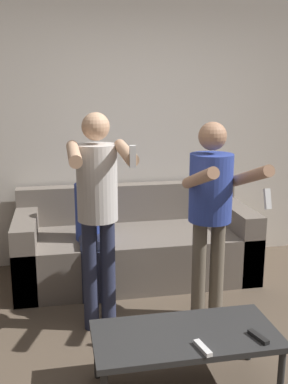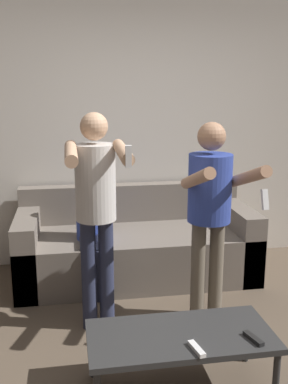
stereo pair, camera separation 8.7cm
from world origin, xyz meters
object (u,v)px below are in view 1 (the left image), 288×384
object	(u,v)px
person_standing_left	(98,200)
coffee_table	(186,338)
couch	(135,247)
remote_near	(203,348)
person_standing_right	(211,201)
remote_far	(258,337)
person_seated	(92,221)

from	to	relation	value
person_standing_left	coffee_table	xyz separation A→B (m)	(0.42, -0.79, -0.66)
couch	remote_near	size ratio (longest dim) A/B	14.15
couch	person_standing_right	xyz separation A→B (m)	(0.42, -0.92, 0.67)
remote_near	person_standing_right	bearing A→B (deg)	69.19
coffee_table	remote_far	size ratio (longest dim) A/B	7.04
person_seated	remote_far	bearing A→B (deg)	-63.37
person_seated	person_standing_right	bearing A→B (deg)	-39.46
remote_near	person_seated	bearing A→B (deg)	105.65
person_standing_right	coffee_table	xyz separation A→B (m)	(-0.41, -0.79, -0.61)
person_seated	coffee_table	xyz separation A→B (m)	(0.42, -1.48, -0.29)
person_standing_right	person_standing_left	bearing A→B (deg)	-179.96
person_standing_right	remote_far	world-z (taller)	person_standing_right
couch	person_standing_right	distance (m)	1.21
person_standing_right	remote_far	bearing A→B (deg)	-91.58
couch	person_standing_right	bearing A→B (deg)	-65.59
coffee_table	person_seated	bearing A→B (deg)	105.99
remote_far	coffee_table	bearing A→B (deg)	160.26
person_seated	remote_far	world-z (taller)	person_seated
couch	person_standing_left	world-z (taller)	person_standing_left
remote_near	remote_far	size ratio (longest dim) A/B	1.00
remote_near	remote_far	distance (m)	0.35
person_standing_right	person_seated	world-z (taller)	person_standing_right
couch	remote_far	world-z (taller)	couch
coffee_table	remote_far	world-z (taller)	remote_far
couch	remote_far	size ratio (longest dim) A/B	14.16
person_seated	remote_near	size ratio (longest dim) A/B	7.54
coffee_table	person_standing_right	bearing A→B (deg)	62.41
person_standing_left	remote_near	xyz separation A→B (m)	(0.47, -0.98, -0.61)
person_standing_left	remote_far	xyz separation A→B (m)	(0.81, -0.93, -0.61)
person_standing_right	coffee_table	world-z (taller)	person_standing_right
couch	person_seated	distance (m)	0.59
person_standing_right	remote_far	distance (m)	1.09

